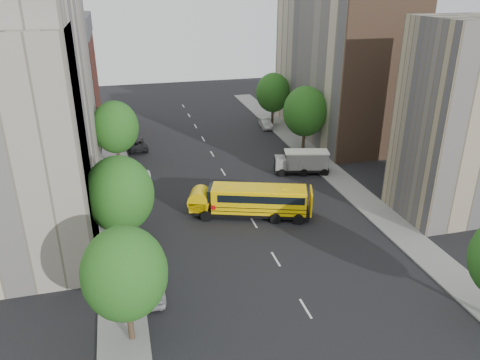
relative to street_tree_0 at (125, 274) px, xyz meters
name	(u,v)px	position (x,y,z in m)	size (l,w,h in m)	color
ground	(248,212)	(11.00, 14.00, -4.64)	(120.00, 120.00, 0.00)	black
sidewalk_left	(117,203)	(-0.50, 19.00, -4.58)	(3.00, 80.00, 0.12)	slate
sidewalk_right	(339,178)	(22.50, 19.00, -4.58)	(3.00, 80.00, 0.12)	slate
lane_markings	(223,172)	(11.00, 24.00, -4.64)	(0.15, 64.00, 0.01)	silver
building_left_cream	(26,102)	(-7.00, 20.00, 5.36)	(10.00, 26.00, 20.00)	#B8AB94
building_left_redbrick	(57,88)	(-7.00, 42.00, 1.86)	(10.00, 15.00, 13.00)	maroon
building_left_near	(6,161)	(-7.00, 9.50, 3.86)	(10.00, 7.00, 17.00)	#C0B395
building_right_near	(467,122)	(29.00, 9.50, 3.86)	(10.00, 7.00, 17.00)	gray
building_right_far	(339,67)	(29.00, 34.00, 4.36)	(10.00, 22.00, 18.00)	#C0B395
building_right_sidewall	(384,84)	(29.00, 23.00, 4.36)	(10.10, 0.30, 18.00)	brown
street_tree_0	(125,274)	(0.00, 0.00, 0.00)	(4.80, 4.80, 7.41)	#38281C
street_tree_1	(120,194)	(0.00, 10.00, 0.31)	(5.12, 5.12, 7.90)	#38281C
street_tree_2	(115,127)	(0.00, 28.00, 0.19)	(4.99, 4.99, 7.71)	#38281C
street_tree_4	(305,111)	(22.00, 28.00, 0.43)	(5.25, 5.25, 8.10)	#38281C
street_tree_5	(273,93)	(22.00, 40.00, 0.06)	(4.86, 4.86, 7.51)	#38281C
school_bus	(250,200)	(11.02, 13.30, -3.02)	(10.50, 5.59, 2.91)	black
safari_truck	(302,162)	(19.28, 21.61, -3.31)	(6.18, 3.44, 2.51)	black
parked_car_0	(153,288)	(1.62, 3.84, -3.98)	(1.56, 3.87, 1.32)	#B8B7BE
parked_car_1	(143,179)	(2.20, 22.47, -3.88)	(1.60, 4.60, 1.52)	silver
parked_car_2	(136,143)	(2.20, 34.28, -3.95)	(2.30, 4.99, 1.39)	black
parked_car_4	(298,159)	(19.86, 24.16, -3.95)	(1.63, 4.06, 1.38)	#3A345C
parked_car_5	(266,123)	(20.60, 38.76, -3.98)	(1.39, 3.99, 1.32)	gray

